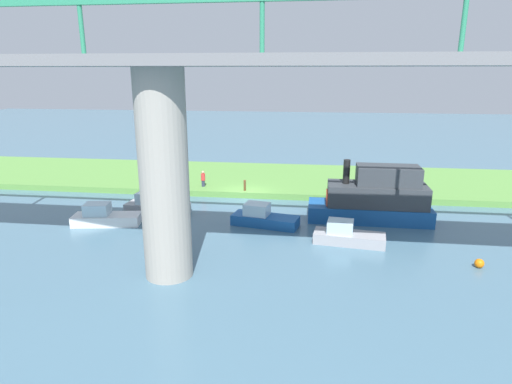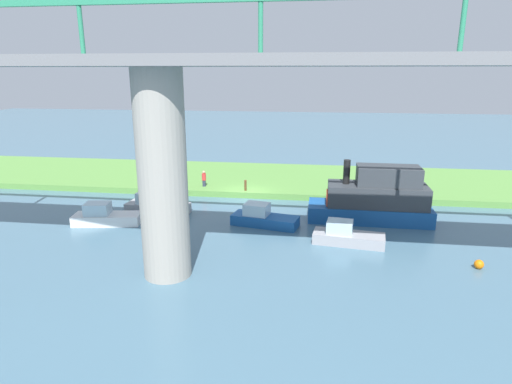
{
  "view_description": "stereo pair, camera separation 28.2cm",
  "coord_description": "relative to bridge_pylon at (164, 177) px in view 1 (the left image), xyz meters",
  "views": [
    {
      "loc": [
        -5.38,
        34.21,
        10.24
      ],
      "look_at": [
        -1.58,
        5.0,
        2.0
      ],
      "focal_mm": 30.41,
      "sensor_mm": 36.0,
      "label": 1
    },
    {
      "loc": [
        -5.66,
        34.18,
        10.24
      ],
      "look_at": [
        -1.58,
        5.0,
        2.0
      ],
      "focal_mm": 30.41,
      "sensor_mm": 36.0,
      "label": 2
    }
  ],
  "objects": [
    {
      "name": "riverboat_paddlewheel",
      "position": [
        -11.59,
        -10.11,
        -3.62
      ],
      "size": [
        8.51,
        2.92,
        4.33
      ],
      "color": "#195199",
      "rests_on": "ground"
    },
    {
      "name": "houseboat_blue",
      "position": [
        4.28,
        -9.71,
        -4.66
      ],
      "size": [
        4.83,
        2.1,
        1.56
      ],
      "color": "#99999E",
      "rests_on": "ground"
    },
    {
      "name": "person_on_bank",
      "position": [
        2.17,
        -15.88,
        -4.02
      ],
      "size": [
        0.4,
        0.4,
        1.39
      ],
      "color": "#2D334C",
      "rests_on": "grassy_bank"
    },
    {
      "name": "mooring_post",
      "position": [
        -1.64,
        -14.97,
        -4.27
      ],
      "size": [
        0.2,
        0.2,
        0.91
      ],
      "primitive_type": "cylinder",
      "color": "brown",
      "rests_on": "grassy_bank"
    },
    {
      "name": "pontoon_yellow",
      "position": [
        -3.99,
        -8.09,
        -4.68
      ],
      "size": [
        4.76,
        2.49,
        1.51
      ],
      "color": "#195199",
      "rests_on": "ground"
    },
    {
      "name": "ground_plane",
      "position": [
        -1.75,
        -14.34,
        -5.22
      ],
      "size": [
        160.0,
        160.0,
        0.0
      ],
      "primitive_type": "plane",
      "color": "#476B7F"
    },
    {
      "name": "motorboat_white",
      "position": [
        -9.47,
        -5.54,
        -4.71
      ],
      "size": [
        4.45,
        2.07,
        1.43
      ],
      "color": "#99999E",
      "rests_on": "ground"
    },
    {
      "name": "bridge_pylon",
      "position": [
        0.0,
        0.0,
        0.0
      ],
      "size": [
        2.43,
        2.43,
        10.45
      ],
      "primitive_type": "cylinder",
      "color": "#9E998E",
      "rests_on": "ground"
    },
    {
      "name": "motorboat_red",
      "position": [
        6.89,
        -6.85,
        -4.68
      ],
      "size": [
        4.74,
        2.33,
        1.51
      ],
      "color": "white",
      "rests_on": "ground"
    },
    {
      "name": "marker_buoy",
      "position": [
        -16.31,
        -2.93,
        -4.97
      ],
      "size": [
        0.5,
        0.5,
        0.5
      ],
      "primitive_type": "sphere",
      "color": "orange",
      "rests_on": "ground"
    },
    {
      "name": "grassy_bank",
      "position": [
        -1.75,
        -20.34,
        -4.97
      ],
      "size": [
        80.0,
        12.0,
        0.5
      ],
      "primitive_type": "cube",
      "color": "#5B9342",
      "rests_on": "ground"
    },
    {
      "name": "bridge_span",
      "position": [
        -0.0,
        -0.02,
        5.72
      ],
      "size": [
        64.33,
        4.3,
        3.25
      ],
      "color": "slate",
      "rests_on": "bridge_pylon"
    }
  ]
}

